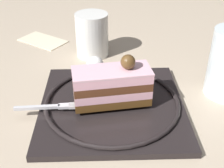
# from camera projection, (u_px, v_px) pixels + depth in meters

# --- Properties ---
(ground_plane) EXTENTS (2.40, 2.40, 0.00)m
(ground_plane) POSITION_uv_depth(u_px,v_px,m) (128.00, 119.00, 0.47)
(ground_plane) COLOR tan
(dessert_plate) EXTENTS (0.23, 0.23, 0.02)m
(dessert_plate) POSITION_uv_depth(u_px,v_px,m) (112.00, 104.00, 0.49)
(dessert_plate) COLOR black
(dessert_plate) RESTS_ON ground_plane
(cake_slice) EXTENTS (0.06, 0.12, 0.08)m
(cake_slice) POSITION_uv_depth(u_px,v_px,m) (112.00, 85.00, 0.47)
(cake_slice) COLOR brown
(cake_slice) RESTS_ON dessert_plate
(whipped_cream_dollop) EXTENTS (0.03, 0.03, 0.04)m
(whipped_cream_dollop) POSITION_uv_depth(u_px,v_px,m) (95.00, 66.00, 0.54)
(whipped_cream_dollop) COLOR white
(whipped_cream_dollop) RESTS_ON dessert_plate
(fork) EXTENTS (0.01, 0.11, 0.00)m
(fork) POSITION_uv_depth(u_px,v_px,m) (53.00, 107.00, 0.46)
(fork) COLOR silver
(fork) RESTS_ON dessert_plate
(drink_glass_far) EXTENTS (0.07, 0.07, 0.09)m
(drink_glass_far) POSITION_uv_depth(u_px,v_px,m) (92.00, 37.00, 0.64)
(drink_glass_far) COLOR white
(drink_glass_far) RESTS_ON ground_plane
(folded_napkin) EXTENTS (0.11, 0.12, 0.00)m
(folded_napkin) POSITION_uv_depth(u_px,v_px,m) (43.00, 40.00, 0.72)
(folded_napkin) COLOR beige
(folded_napkin) RESTS_ON ground_plane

